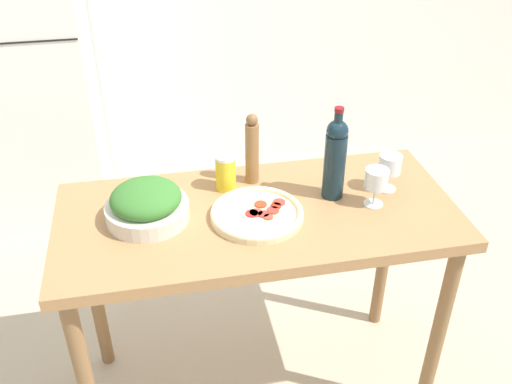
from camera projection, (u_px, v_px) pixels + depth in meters
ground_plane at (257, 382)px, 2.51m from camera, size 14.00×14.00×0.00m
refrigerator at (26, 86)px, 3.25m from camera, size 0.75×0.68×1.62m
prep_counter at (258, 238)px, 2.08m from camera, size 1.41×0.64×0.92m
wine_bottle at (335, 157)px, 2.01m from camera, size 0.08×0.08×0.35m
wine_glass_near at (376, 180)px, 1.99m from camera, size 0.08×0.08×0.14m
wine_glass_far at (390, 165)px, 2.07m from camera, size 0.08×0.08×0.14m
pepper_mill at (252, 150)px, 2.11m from camera, size 0.05×0.05×0.28m
salad_bowl at (147, 204)px, 1.94m from camera, size 0.29×0.29×0.14m
homemade_pizza at (257, 214)px, 1.97m from camera, size 0.32×0.32×0.03m
salt_canister at (226, 172)px, 2.10m from camera, size 0.08×0.08×0.14m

